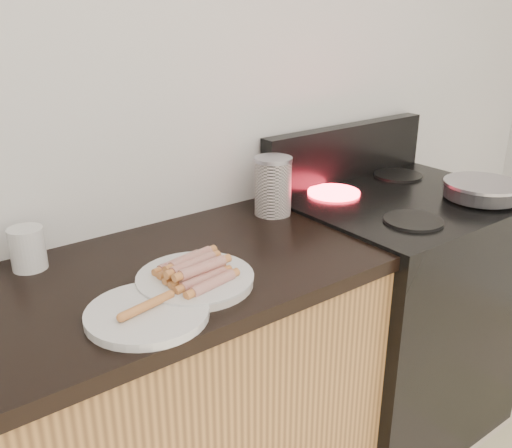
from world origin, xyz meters
TOP-DOWN VIEW (x-y plane):
  - wall_back at (0.00, 2.00)m, footprint 4.00×0.04m
  - stove at (0.78, 1.68)m, footprint 0.76×0.65m
  - stove_panel at (0.78, 1.96)m, footprint 0.76×0.06m
  - burner_near_left at (0.61, 1.51)m, footprint 0.18×0.18m
  - burner_near_right at (0.95, 1.51)m, footprint 0.18×0.18m
  - burner_far_left at (0.61, 1.84)m, footprint 0.18×0.18m
  - burner_far_right at (0.95, 1.84)m, footprint 0.18×0.18m
  - frying_pan at (0.96, 1.50)m, footprint 0.25×0.43m
  - main_plate at (-0.12, 1.58)m, footprint 0.29×0.29m
  - side_plate at (-0.28, 1.51)m, footprint 0.31×0.31m
  - hotdog_pile at (-0.12, 1.58)m, footprint 0.13×0.19m
  - plain_sausages at (-0.28, 1.51)m, footprint 0.13×0.05m
  - canister at (0.34, 1.85)m, footprint 0.12×0.12m
  - mug at (-0.40, 1.91)m, footprint 0.11×0.11m

SIDE VIEW (x-z plane):
  - stove at x=0.78m, z-range 0.00..0.91m
  - main_plate at x=-0.12m, z-range 0.90..0.92m
  - side_plate at x=-0.28m, z-range 0.90..0.92m
  - burner_near_left at x=0.61m, z-range 0.91..0.92m
  - burner_near_right at x=0.95m, z-range 0.91..0.92m
  - burner_far_left at x=0.61m, z-range 0.91..0.92m
  - burner_far_right at x=0.95m, z-range 0.91..0.92m
  - plain_sausages at x=-0.28m, z-range 0.92..0.94m
  - hotdog_pile at x=-0.12m, z-range 0.91..0.96m
  - frying_pan at x=0.96m, z-range 0.92..0.97m
  - mug at x=-0.40m, z-range 0.90..1.01m
  - canister at x=0.34m, z-range 0.90..1.09m
  - stove_panel at x=0.78m, z-range 0.91..1.11m
  - wall_back at x=0.00m, z-range 0.00..2.60m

